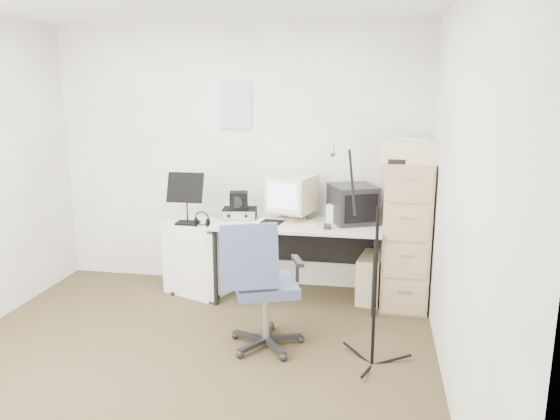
% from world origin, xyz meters
% --- Properties ---
extents(floor, '(3.60, 3.60, 0.01)m').
position_xyz_m(floor, '(0.00, 0.00, -0.01)').
color(floor, '#362E1A').
rests_on(floor, ground).
extents(wall_back, '(3.60, 0.02, 2.50)m').
position_xyz_m(wall_back, '(0.00, 1.80, 1.25)').
color(wall_back, white).
rests_on(wall_back, ground).
extents(wall_right, '(0.02, 3.60, 2.50)m').
position_xyz_m(wall_right, '(1.80, 0.00, 1.25)').
color(wall_right, white).
rests_on(wall_right, ground).
extents(wall_calendar, '(0.30, 0.02, 0.44)m').
position_xyz_m(wall_calendar, '(-0.02, 1.79, 1.75)').
color(wall_calendar, white).
rests_on(wall_calendar, wall_back).
extents(filing_cabinet, '(0.40, 0.60, 1.30)m').
position_xyz_m(filing_cabinet, '(1.58, 1.48, 0.65)').
color(filing_cabinet, tan).
rests_on(filing_cabinet, floor).
extents(printer, '(0.51, 0.37, 0.19)m').
position_xyz_m(printer, '(1.58, 1.44, 1.39)').
color(printer, beige).
rests_on(printer, filing_cabinet).
extents(desk, '(1.50, 0.70, 0.73)m').
position_xyz_m(desk, '(0.63, 1.45, 0.36)').
color(desk, beige).
rests_on(desk, floor).
extents(crt_monitor, '(0.47, 0.48, 0.41)m').
position_xyz_m(crt_monitor, '(0.56, 1.54, 0.93)').
color(crt_monitor, beige).
rests_on(crt_monitor, desk).
extents(crt_tv, '(0.50, 0.51, 0.34)m').
position_xyz_m(crt_tv, '(1.11, 1.53, 0.90)').
color(crt_tv, black).
rests_on(crt_tv, desk).
extents(desk_speaker, '(0.11, 0.11, 0.16)m').
position_xyz_m(desk_speaker, '(0.93, 1.50, 0.81)').
color(desk_speaker, beige).
rests_on(desk_speaker, desk).
extents(keyboard, '(0.43, 0.28, 0.02)m').
position_xyz_m(keyboard, '(0.59, 1.31, 0.74)').
color(keyboard, beige).
rests_on(keyboard, desk).
extents(mouse, '(0.07, 0.11, 0.03)m').
position_xyz_m(mouse, '(0.91, 1.27, 0.75)').
color(mouse, black).
rests_on(mouse, desk).
extents(radio_receiver, '(0.34, 0.27, 0.09)m').
position_xyz_m(radio_receiver, '(0.07, 1.51, 0.77)').
color(radio_receiver, black).
rests_on(radio_receiver, desk).
extents(radio_speaker, '(0.19, 0.18, 0.16)m').
position_xyz_m(radio_speaker, '(0.07, 1.48, 0.90)').
color(radio_speaker, black).
rests_on(radio_speaker, radio_receiver).
extents(papers, '(0.29, 0.36, 0.02)m').
position_xyz_m(papers, '(0.38, 1.30, 0.74)').
color(papers, white).
rests_on(papers, desk).
extents(pc_tower, '(0.27, 0.48, 0.42)m').
position_xyz_m(pc_tower, '(1.30, 1.53, 0.21)').
color(pc_tower, beige).
rests_on(pc_tower, floor).
extents(office_chair, '(0.74, 0.74, 1.00)m').
position_xyz_m(office_chair, '(0.53, 0.45, 0.50)').
color(office_chair, '#4D5A84').
rests_on(office_chair, floor).
extents(side_cart, '(0.68, 0.61, 0.68)m').
position_xyz_m(side_cart, '(-0.32, 1.46, 0.34)').
color(side_cart, white).
rests_on(side_cart, floor).
extents(music_stand, '(0.36, 0.23, 0.49)m').
position_xyz_m(music_stand, '(-0.39, 1.38, 0.93)').
color(music_stand, black).
rests_on(music_stand, side_cart).
extents(headphones, '(0.15, 0.15, 0.03)m').
position_xyz_m(headphones, '(-0.23, 1.31, 0.73)').
color(headphones, black).
rests_on(headphones, side_cart).
extents(mic_stand, '(0.03, 0.03, 1.50)m').
position_xyz_m(mic_stand, '(1.33, 0.31, 0.75)').
color(mic_stand, black).
rests_on(mic_stand, floor).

